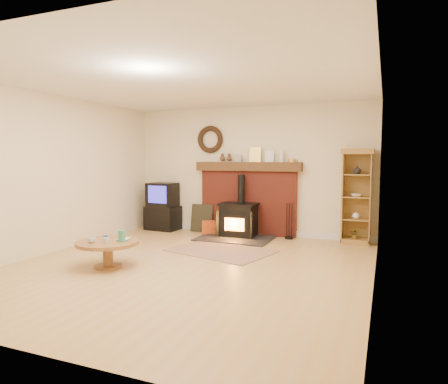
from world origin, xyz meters
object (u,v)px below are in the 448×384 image
at_px(wood_stove, 238,221).
at_px(curio_cabinet, 357,196).
at_px(coffee_table, 108,246).
at_px(tv_unit, 163,207).

bearing_deg(wood_stove, curio_cabinet, 7.37).
distance_m(wood_stove, coffee_table, 2.90).
relative_size(tv_unit, coffee_table, 1.14).
relative_size(tv_unit, curio_cabinet, 0.59).
distance_m(tv_unit, curio_cabinet, 4.02).
height_order(tv_unit, coffee_table, tv_unit).
relative_size(wood_stove, tv_unit, 1.37).
xyz_separation_m(wood_stove, curio_cabinet, (2.18, 0.28, 0.54)).
xyz_separation_m(curio_cabinet, coffee_table, (-3.16, -3.01, -0.56)).
bearing_deg(coffee_table, wood_stove, 70.26).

